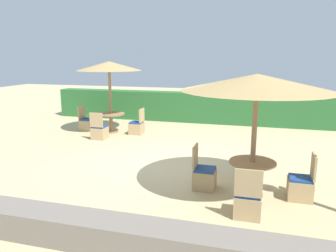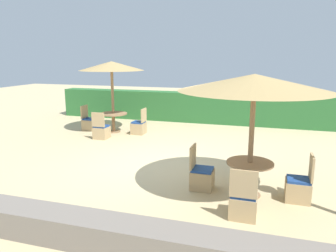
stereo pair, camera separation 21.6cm
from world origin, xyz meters
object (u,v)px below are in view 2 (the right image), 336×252
Objects in this scene: parasol_front_right at (254,83)px; round_table_front_right at (250,171)px; patio_chair_back_left_south at (101,131)px; patio_chair_back_left_east at (139,127)px; parasol_back_left at (112,66)px; patio_chair_front_right_east at (299,188)px; patio_chair_front_right_south at (243,203)px; patio_chair_back_left_west at (89,123)px; round_table_back_left at (113,117)px; patio_chair_front_right_west at (201,177)px.

round_table_front_right is at bearing -90.00° from parasol_front_right.
patio_chair_back_left_east is at bearing 46.74° from patio_chair_back_left_south.
patio_chair_front_right_east is at bearing -35.15° from parasol_back_left.
parasol_back_left reaches higher than patio_chair_front_right_south.
parasol_front_right is at bearing 54.82° from patio_chair_back_left_west.
patio_chair_back_left_east is (1.01, -0.01, -2.13)m from parasol_back_left.
patio_chair_back_left_east is 1.00× the size of patio_chair_back_left_west.
patio_chair_back_left_west is at bearing 58.74° from patio_chair_front_right_east.
round_table_back_left is 1.09× the size of patio_chair_back_left_west.
patio_chair_front_right_south is at bearing 136.11° from patio_chair_front_right_east.
patio_chair_front_right_east is at bearing -28.31° from patio_chair_back_left_south.
round_table_back_left is 1.09× the size of patio_chair_back_left_south.
round_table_back_left is at bearing 0.00° from parasol_back_left.
patio_chair_front_right_east is 7.71m from parasol_back_left.
patio_chair_front_right_west is 1.00× the size of patio_chair_back_left_east.
parasol_front_right is 1.73m from round_table_front_right.
patio_chair_back_left_south is at bearing -87.06° from round_table_back_left.
parasol_front_right is at bearing 90.00° from round_table_front_right.
round_table_back_left is (-6.06, 4.27, 0.28)m from patio_chair_front_right_east.
patio_chair_front_right_east is at bearing 89.15° from patio_chair_front_right_west.
patio_chair_front_right_west is at bearing -38.11° from patio_chair_back_left_south.
round_table_front_right is (0.00, -0.00, -1.73)m from parasol_front_right.
patio_chair_back_left_east is (-4.07, 5.26, 0.00)m from patio_chair_front_right_south.
patio_chair_back_left_south and patio_chair_back_left_west have the same top height.
round_table_back_left is at bearing 92.94° from patio_chair_back_left_south.
round_table_front_right is 5.94m from patio_chair_back_left_east.
patio_chair_front_right_west is 1.00× the size of patio_chair_front_right_south.
patio_chair_front_right_west is 1.00× the size of patio_chair_back_left_south.
parasol_front_right is at bearing 91.91° from patio_chair_front_right_east.
patio_chair_back_left_south reaches higher than round_table_back_left.
patio_chair_front_right_east is 0.92× the size of round_table_back_left.
parasol_front_right is 2.21m from patio_chair_front_right_east.
parasol_back_left is at bearing 0.00° from round_table_back_left.
patio_chair_front_right_east is at bearing -35.15° from round_table_back_left.
patio_chair_front_right_south is 6.66m from patio_chair_back_left_east.
patio_chair_back_left_east reaches higher than round_table_front_right.
patio_chair_front_right_south is 0.92× the size of round_table_back_left.
patio_chair_back_left_east is at bearing -0.83° from round_table_back_left.
patio_chair_front_right_south is at bearing 49.00° from patio_chair_back_left_west.
round_table_back_left is 1.07m from patio_chair_back_left_west.
patio_chair_front_right_west is at bearing 89.15° from patio_chair_front_right_east.
patio_chair_back_left_south is (0.05, -1.03, -2.13)m from parasol_back_left.
round_table_front_right is 0.36× the size of parasol_back_left.
round_table_front_right is at bearing 87.99° from patio_chair_front_right_south.
patio_chair_front_right_south and patio_chair_back_left_south have the same top height.
patio_chair_front_right_south is 6.58m from patio_chair_back_left_south.
patio_chair_front_right_east is at bearing 1.91° from parasol_front_right.
patio_chair_front_right_west is at bearing -45.67° from parasol_back_left.
round_table_front_right is at bearing 86.51° from patio_chair_front_right_west.
patio_chair_front_right_east and patio_chair_back_left_west have the same top height.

